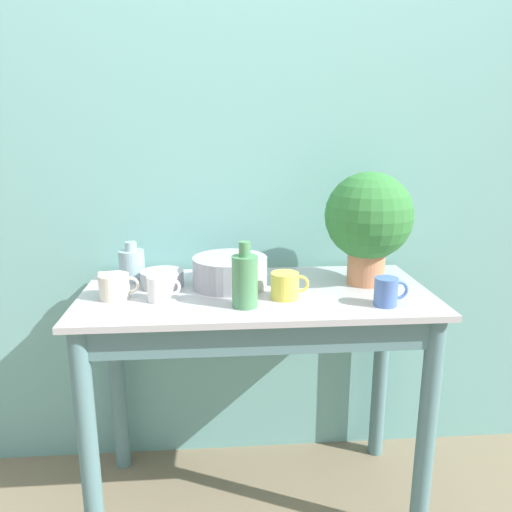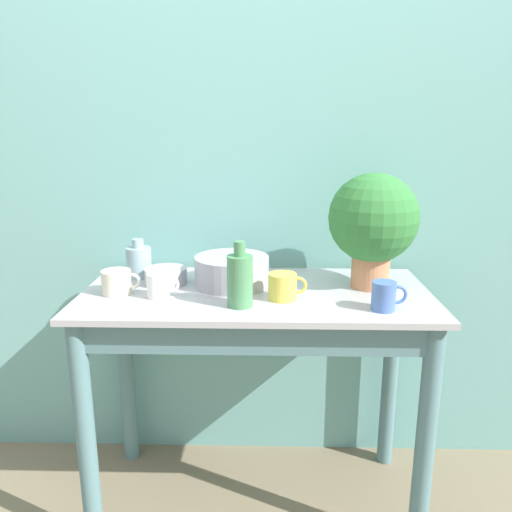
{
  "view_description": "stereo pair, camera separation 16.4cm",
  "coord_description": "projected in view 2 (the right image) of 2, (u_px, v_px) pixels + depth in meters",
  "views": [
    {
      "loc": [
        -0.12,
        -1.3,
        1.34
      ],
      "look_at": [
        0.0,
        0.28,
        0.94
      ],
      "focal_mm": 35.0,
      "sensor_mm": 36.0,
      "label": 1
    },
    {
      "loc": [
        0.04,
        -1.31,
        1.34
      ],
      "look_at": [
        0.0,
        0.28,
        0.94
      ],
      "focal_mm": 35.0,
      "sensor_mm": 36.0,
      "label": 2
    }
  ],
  "objects": [
    {
      "name": "mug_cream",
      "position": [
        117.0,
        282.0,
        1.63
      ],
      "size": [
        0.13,
        0.1,
        0.08
      ],
      "color": "beige",
      "rests_on": "counter_table"
    },
    {
      "name": "bowl_small_steel",
      "position": [
        166.0,
        276.0,
        1.74
      ],
      "size": [
        0.15,
        0.15,
        0.05
      ],
      "color": "#A8A8B2",
      "rests_on": "counter_table"
    },
    {
      "name": "counter_table",
      "position": [
        256.0,
        346.0,
        1.69
      ],
      "size": [
        1.16,
        0.56,
        0.82
      ],
      "color": "slate",
      "rests_on": "ground_plane"
    },
    {
      "name": "bottle_short",
      "position": [
        139.0,
        261.0,
        1.81
      ],
      "size": [
        0.09,
        0.09,
        0.14
      ],
      "color": "#93B2BC",
      "rests_on": "counter_table"
    },
    {
      "name": "bottle_tall",
      "position": [
        240.0,
        279.0,
        1.51
      ],
      "size": [
        0.08,
        0.08,
        0.2
      ],
      "color": "#4C8C59",
      "rests_on": "counter_table"
    },
    {
      "name": "mug_yellow",
      "position": [
        283.0,
        286.0,
        1.58
      ],
      "size": [
        0.12,
        0.09,
        0.08
      ],
      "color": "#E5CC4C",
      "rests_on": "counter_table"
    },
    {
      "name": "wall_back",
      "position": [
        258.0,
        167.0,
        1.89
      ],
      "size": [
        6.0,
        0.05,
        2.4
      ],
      "color": "#70ADA8",
      "rests_on": "ground_plane"
    },
    {
      "name": "mug_white",
      "position": [
        159.0,
        285.0,
        1.59
      ],
      "size": [
        0.11,
        0.07,
        0.08
      ],
      "color": "white",
      "rests_on": "counter_table"
    },
    {
      "name": "mug_blue",
      "position": [
        385.0,
        296.0,
        1.48
      ],
      "size": [
        0.11,
        0.07,
        0.09
      ],
      "color": "#4C70B7",
      "rests_on": "counter_table"
    },
    {
      "name": "potted_plant",
      "position": [
        373.0,
        221.0,
        1.65
      ],
      "size": [
        0.3,
        0.3,
        0.39
      ],
      "color": "tan",
      "rests_on": "counter_table"
    },
    {
      "name": "bowl_wash_large",
      "position": [
        232.0,
        271.0,
        1.71
      ],
      "size": [
        0.25,
        0.25,
        0.1
      ],
      "color": "#A8A8B2",
      "rests_on": "counter_table"
    }
  ]
}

